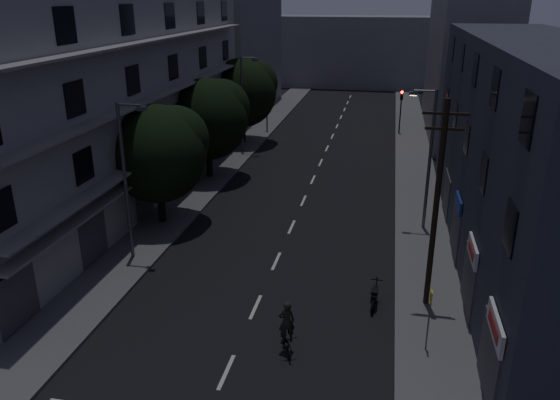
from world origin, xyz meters
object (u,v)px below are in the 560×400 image
(utility_pole, at_px, (436,203))
(motorcycle, at_px, (374,297))
(cyclist, at_px, (287,335))
(bus_stop_sign, at_px, (430,310))

(utility_pole, distance_m, motorcycle, 4.97)
(motorcycle, distance_m, cyclist, 5.06)
(cyclist, bearing_deg, motorcycle, 29.10)
(bus_stop_sign, bearing_deg, cyclist, -169.64)
(motorcycle, bearing_deg, cyclist, -124.44)
(motorcycle, height_order, cyclist, cyclist)
(cyclist, bearing_deg, bus_stop_sign, -11.44)
(motorcycle, relative_size, cyclist, 0.83)
(utility_pole, xyz_separation_m, cyclist, (-5.42, -4.44, -4.13))
(utility_pole, relative_size, motorcycle, 4.98)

